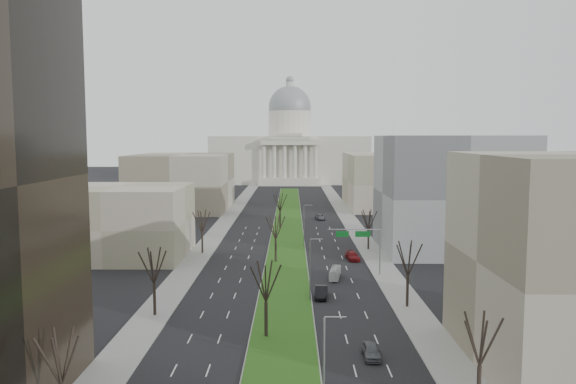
{
  "coord_description": "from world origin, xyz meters",
  "views": [
    {
      "loc": [
        1.03,
        -24.59,
        23.77
      ],
      "look_at": [
        0.18,
        104.62,
        11.0
      ],
      "focal_mm": 35.0,
      "sensor_mm": 36.0,
      "label": 1
    }
  ],
  "objects_px": {
    "car_black": "(321,292)",
    "car_grey_far": "(320,217)",
    "car_grey_near": "(371,351)",
    "box_van": "(335,273)",
    "car_red": "(352,256)"
  },
  "relations": [
    {
      "from": "car_black",
      "to": "car_grey_far",
      "type": "relative_size",
      "value": 0.96
    },
    {
      "from": "car_grey_near",
      "to": "box_van",
      "type": "xyz_separation_m",
      "value": [
        -1.29,
        34.06,
        0.14
      ]
    },
    {
      "from": "car_black",
      "to": "car_red",
      "type": "height_order",
      "value": "car_black"
    },
    {
      "from": "car_black",
      "to": "car_grey_far",
      "type": "bearing_deg",
      "value": 92.39
    },
    {
      "from": "car_grey_near",
      "to": "car_grey_far",
      "type": "distance_m",
      "value": 101.35
    },
    {
      "from": "car_grey_near",
      "to": "box_van",
      "type": "bearing_deg",
      "value": 92.13
    },
    {
      "from": "car_grey_near",
      "to": "car_red",
      "type": "distance_m",
      "value": 48.29
    },
    {
      "from": "car_red",
      "to": "car_black",
      "type": "bearing_deg",
      "value": -113.67
    },
    {
      "from": "car_grey_far",
      "to": "car_red",
      "type": "bearing_deg",
      "value": -90.8
    },
    {
      "from": "car_black",
      "to": "box_van",
      "type": "bearing_deg",
      "value": 80.75
    },
    {
      "from": "box_van",
      "to": "car_grey_near",
      "type": "bearing_deg",
      "value": -78.57
    },
    {
      "from": "car_black",
      "to": "car_grey_far",
      "type": "height_order",
      "value": "car_black"
    },
    {
      "from": "car_grey_near",
      "to": "car_grey_far",
      "type": "height_order",
      "value": "car_grey_near"
    },
    {
      "from": "car_black",
      "to": "car_grey_far",
      "type": "distance_m",
      "value": 78.74
    },
    {
      "from": "car_grey_far",
      "to": "box_van",
      "type": "height_order",
      "value": "box_van"
    }
  ]
}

